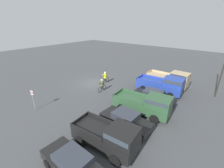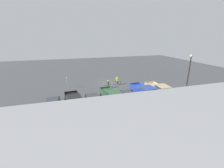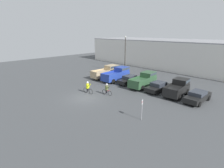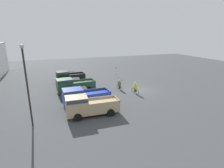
# 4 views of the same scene
# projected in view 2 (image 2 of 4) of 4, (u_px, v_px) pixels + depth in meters

# --- Properties ---
(ground_plane) EXTENTS (80.00, 80.00, 0.00)m
(ground_plane) POSITION_uv_depth(u_px,v_px,m) (110.00, 83.00, 32.46)
(ground_plane) COLOR #424447
(pickup_truck_0) EXTENTS (2.28, 5.63, 2.25)m
(pickup_truck_0) POSITION_uv_depth(u_px,v_px,m) (158.00, 90.00, 25.15)
(pickup_truck_0) COLOR tan
(pickup_truck_0) RESTS_ON ground_plane
(pickup_truck_1) EXTENTS (2.45, 5.67, 2.28)m
(pickup_truck_1) POSITION_uv_depth(u_px,v_px,m) (144.00, 91.00, 24.39)
(pickup_truck_1) COLOR #233D9E
(pickup_truck_1) RESTS_ON ground_plane
(sedan_0) EXTENTS (2.00, 4.65, 1.39)m
(sedan_0) POSITION_uv_depth(u_px,v_px,m) (128.00, 96.00, 23.75)
(sedan_0) COLOR black
(sedan_0) RESTS_ON ground_plane
(pickup_truck_2) EXTENTS (2.56, 5.68, 2.18)m
(pickup_truck_2) POSITION_uv_depth(u_px,v_px,m) (112.00, 96.00, 22.50)
(pickup_truck_2) COLOR #2D5133
(pickup_truck_2) RESTS_ON ground_plane
(sedan_1) EXTENTS (2.14, 4.59, 1.39)m
(sedan_1) POSITION_uv_depth(u_px,v_px,m) (93.00, 100.00, 22.26)
(sedan_1) COLOR black
(sedan_1) RESTS_ON ground_plane
(pickup_truck_3) EXTENTS (2.54, 5.00, 2.15)m
(pickup_truck_3) POSITION_uv_depth(u_px,v_px,m) (73.00, 101.00, 20.97)
(pickup_truck_3) COLOR black
(pickup_truck_3) RESTS_ON ground_plane
(sedan_2) EXTENTS (2.02, 4.68, 1.38)m
(sedan_2) POSITION_uv_depth(u_px,v_px,m) (52.00, 105.00, 20.74)
(sedan_2) COLOR black
(sedan_2) RESTS_ON ground_plane
(cyclist_0) EXTENTS (1.72, 0.50, 1.67)m
(cyclist_0) POSITION_uv_depth(u_px,v_px,m) (108.00, 84.00, 29.26)
(cyclist_0) COLOR black
(cyclist_0) RESTS_ON ground_plane
(cyclist_1) EXTENTS (1.85, 0.50, 1.77)m
(cyclist_1) POSITION_uv_depth(u_px,v_px,m) (117.00, 80.00, 31.24)
(cyclist_1) COLOR black
(cyclist_1) RESTS_ON ground_plane
(fire_lane_sign) EXTENTS (0.13, 0.29, 2.25)m
(fire_lane_sign) POSITION_uv_depth(u_px,v_px,m) (67.00, 81.00, 29.21)
(fire_lane_sign) COLOR #9E9EA3
(fire_lane_sign) RESTS_ON ground_plane
(lamppost) EXTENTS (0.36, 0.36, 7.63)m
(lamppost) POSITION_uv_depth(u_px,v_px,m) (187.00, 80.00, 19.23)
(lamppost) COLOR #2D2823
(lamppost) RESTS_ON ground_plane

